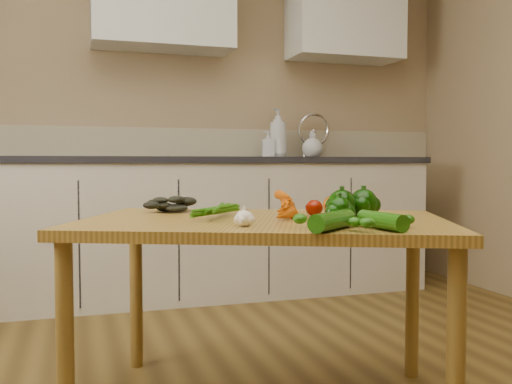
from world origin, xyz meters
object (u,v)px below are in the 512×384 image
Objects in this scene: pepper_b at (363,204)px; zucchini_a at (382,221)px; leafy_greens at (168,201)px; tomato_a at (314,208)px; soap_bottle_b at (268,144)px; table at (264,240)px; carrot_bunch at (263,209)px; garlic_bulb at (244,219)px; tomato_b at (333,205)px; soap_bottle_c at (312,144)px; soap_bottle_a at (278,133)px; zucchini_b at (332,221)px; pepper_c at (339,211)px; pepper_a at (342,205)px; tomato_c at (358,206)px.

zucchini_a is at bearing -109.46° from pepper_b.
leafy_greens is 0.58m from tomato_a.
table is at bearing -4.41° from soap_bottle_b.
carrot_bunch is (-0.64, -1.83, -0.29)m from soap_bottle_b.
tomato_a is at bearing 25.80° from carrot_bunch.
garlic_bulb is at bearing 151.60° from zucchini_a.
leafy_greens reaches higher than tomato_b.
tomato_b reaches higher than table.
soap_bottle_c is 1.97m from tomato_a.
tomato_a is (0.21, 0.05, 0.10)m from table.
pepper_b reaches higher than zucchini_a.
soap_bottle_a is 1.87× the size of soap_bottle_b.
pepper_b is at bearing 5.87° from soap_bottle_b.
leafy_greens is 0.84× the size of zucchini_b.
soap_bottle_b is 1.81× the size of pepper_b.
table is 2.11m from soap_bottle_c.
tomato_b is at bearing 81.04° from zucchini_a.
pepper_c is 0.18m from zucchini_a.
soap_bottle_b reaches higher than leafy_greens.
soap_bottle_a is 2.02m from carrot_bunch.
pepper_a is at bearing 3.39° from soap_bottle_b.
carrot_bunch reaches higher than tomato_a.
pepper_b is 0.24m from pepper_c.
soap_bottle_a is at bearing 78.94° from pepper_b.
soap_bottle_b is 2.01m from pepper_a.
leafy_greens is at bearing 149.99° from tomato_c.
soap_bottle_b is at bearing 76.38° from tomato_a.
tomato_b is (-0.34, -1.77, -0.29)m from soap_bottle_b.
pepper_b reaches higher than table.
pepper_b is at bearing 70.54° from zucchini_a.
table is 4.30× the size of soap_bottle_a.
leafy_greens is 0.65m from tomato_b.
pepper_b is at bearing 6.39° from pepper_a.
pepper_a is at bearing -173.61° from pepper_b.
pepper_a is (0.53, -0.45, 0.01)m from leafy_greens.
pepper_a is 0.32m from zucchini_a.
leafy_greens is 1.77× the size of pepper_b.
soap_bottle_a is 5.30× the size of tomato_a.
tomato_b is 0.51m from zucchini_a.
soap_bottle_b is 1.90m from tomato_a.
table is 17.10× the size of pepper_c.
carrot_bunch is at bearing 173.96° from tomato_c.
tomato_b is at bearing -55.81° from soap_bottle_a.
garlic_bulb is (-0.14, -0.25, -0.01)m from carrot_bunch.
soap_bottle_b is at bearing 81.25° from tomato_c.
pepper_a is (-0.71, -1.92, -0.27)m from soap_bottle_c.
table is 7.74× the size of zucchini_a.
leafy_greens is at bearing 150.13° from table.
soap_bottle_a is at bearing 67.67° from garlic_bulb.
tomato_c is 0.43m from zucchini_a.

